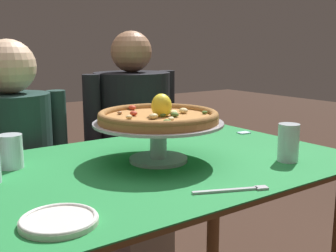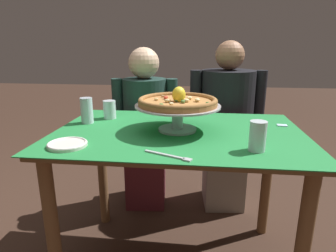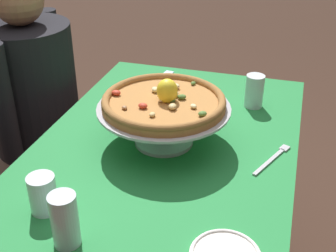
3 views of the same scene
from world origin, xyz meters
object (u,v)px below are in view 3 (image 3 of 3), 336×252
object	(u,v)px
water_glass_back_left	(43,196)
dinner_fork	(273,158)
pizza	(164,101)
sugar_packet	(168,73)
water_glass_side_left	(65,223)
diner_right	(37,118)
pizza_stand	(164,117)
water_glass_front_right	(254,93)

from	to	relation	value
water_glass_back_left	dinner_fork	size ratio (longest dim) A/B	0.54
pizza	sugar_packet	xyz separation A→B (m)	(0.54, 0.15, -0.15)
water_glass_side_left	diner_right	distance (m)	1.01
pizza_stand	water_glass_front_right	distance (m)	0.42
dinner_fork	diner_right	bearing A→B (deg)	73.69
sugar_packet	pizza	bearing A→B (deg)	-164.81
water_glass_front_right	water_glass_back_left	xyz separation A→B (m)	(-0.74, 0.44, -0.01)
pizza	water_glass_side_left	world-z (taller)	pizza
water_glass_back_left	dinner_fork	distance (m)	0.68
pizza	sugar_packet	distance (m)	0.58
water_glass_back_left	sugar_packet	distance (m)	0.95
dinner_fork	sugar_packet	bearing A→B (deg)	42.52
pizza	dinner_fork	xyz separation A→B (m)	(0.00, -0.35, -0.14)
water_glass_front_right	water_glass_back_left	world-z (taller)	water_glass_front_right
pizza	diner_right	bearing A→B (deg)	65.97
pizza	water_glass_side_left	distance (m)	0.51
water_glass_front_right	sugar_packet	bearing A→B (deg)	62.73
water_glass_side_left	water_glass_front_right	bearing A→B (deg)	-21.44
dinner_fork	pizza_stand	bearing A→B (deg)	90.21
water_glass_side_left	sugar_packet	size ratio (longest dim) A/B	2.75
water_glass_front_right	dinner_fork	distance (m)	0.36
pizza_stand	water_glass_front_right	world-z (taller)	pizza_stand
pizza_stand	pizza	bearing A→B (deg)	-44.91
diner_right	water_glass_front_right	bearing A→B (deg)	-87.42
pizza	water_glass_back_left	bearing A→B (deg)	154.17
pizza_stand	water_glass_side_left	size ratio (longest dim) A/B	3.01
pizza_stand	sugar_packet	distance (m)	0.56
diner_right	water_glass_side_left	bearing A→B (deg)	-143.84
water_glass_side_left	diner_right	world-z (taller)	diner_right
sugar_packet	dinner_fork	bearing A→B (deg)	-137.48
pizza	pizza_stand	bearing A→B (deg)	135.09
pizza	diner_right	distance (m)	0.80
pizza_stand	diner_right	bearing A→B (deg)	65.92
pizza_stand	pizza	world-z (taller)	pizza
pizza	diner_right	world-z (taller)	diner_right
water_glass_side_left	diner_right	xyz separation A→B (m)	(0.79, 0.58, -0.23)
water_glass_front_right	pizza	bearing A→B (deg)	144.42
water_glass_front_right	diner_right	world-z (taller)	diner_right
water_glass_back_left	diner_right	world-z (taller)	diner_right
pizza	diner_right	xyz separation A→B (m)	(0.30, 0.67, -0.32)
water_glass_back_left	water_glass_side_left	bearing A→B (deg)	-129.02
water_glass_front_right	water_glass_back_left	bearing A→B (deg)	149.50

